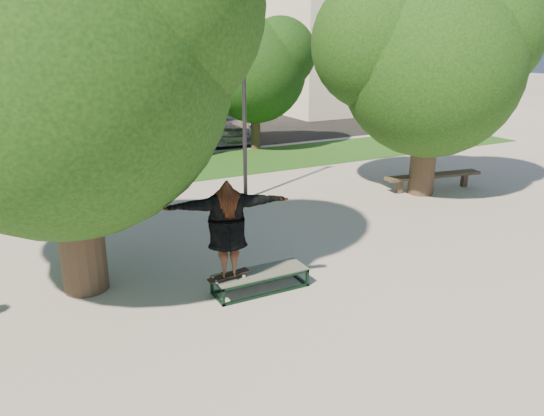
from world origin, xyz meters
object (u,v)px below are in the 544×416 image
grind_box (260,281)px  car_silver_b (217,122)px  tree_right (428,55)px  lamppost (244,91)px  car_grey (89,125)px  tree_left (52,48)px  bench (433,177)px  car_dark (121,130)px

grind_box → car_silver_b: (5.23, 15.16, 0.60)m
tree_right → lamppost: tree_right is taller
grind_box → car_grey: 17.10m
tree_right → car_silver_b: bearing=99.7°
tree_left → bench: (10.92, 2.06, -4.00)m
car_dark → car_silver_b: (4.45, -0.15, 0.05)m
tree_left → car_silver_b: bearing=58.5°
tree_right → lamppost: (-4.92, 1.92, -0.94)m
bench → car_grey: car_grey is taller
grind_box → car_silver_b: 16.05m
tree_right → tree_left: bearing=-169.0°
tree_left → car_dark: 14.61m
grind_box → car_dark: car_dark is taller
lamppost → car_dark: (-1.50, 9.71, -2.41)m
bench → car_grey: 15.65m
grind_box → car_silver_b: car_silver_b is taller
car_grey → bench: bearing=-54.5°
car_dark → car_grey: bearing=111.0°
bench → car_dark: bearing=130.3°
bench → grind_box: bearing=-146.1°
lamppost → grind_box: lamppost is taller
tree_right → car_grey: size_ratio=1.16×
bench → car_grey: bearing=130.1°
tree_right → bench: bearing=5.5°
car_grey → tree_right: bearing=-57.0°
car_dark → car_silver_b: bearing=-11.0°
grind_box → car_dark: 15.33m
grind_box → bench: bearing=25.3°
car_dark → car_silver_b: 4.45m
tree_right → car_silver_b: size_ratio=1.20×
car_grey → car_silver_b: size_ratio=1.03×
tree_left → lamppost: bearing=36.4°
bench → car_dark: size_ratio=0.73×
tree_right → grind_box: tree_right is taller
lamppost → bench: lamppost is taller
lamppost → bench: (5.63, -1.85, -2.73)m
tree_right → car_grey: tree_right is taller
bench → car_silver_b: size_ratio=0.61×
tree_left → bench: tree_left is taller
tree_left → bench: 11.82m
bench → car_silver_b: (-2.68, 11.42, 0.37)m
grind_box → car_grey: (-0.25, 17.09, 0.59)m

